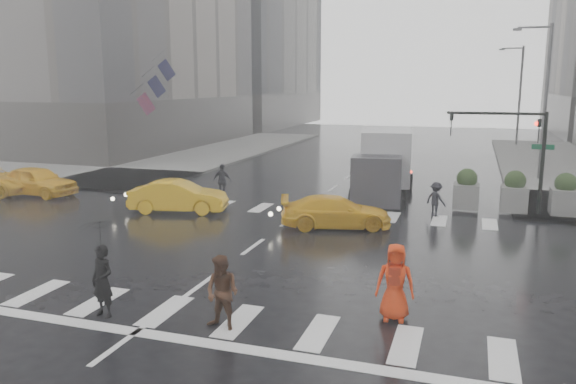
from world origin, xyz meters
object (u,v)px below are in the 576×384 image
(box_truck, at_px, (384,162))
(pedestrian_orange, at_px, (395,282))
(traffic_signal_pole, at_px, (519,142))
(taxi_front, at_px, (37,181))
(taxi_mid, at_px, (178,196))
(pedestrian_brown, at_px, (222,293))

(box_truck, bearing_deg, pedestrian_orange, -86.93)
(traffic_signal_pole, xyz_separation_m, box_truck, (-6.01, 2.20, -1.43))
(box_truck, bearing_deg, taxi_front, -170.21)
(pedestrian_orange, relative_size, taxi_mid, 0.44)
(taxi_front, xyz_separation_m, taxi_mid, (8.80, -1.15, -0.04))
(traffic_signal_pole, bearing_deg, taxi_mid, -164.39)
(pedestrian_orange, bearing_deg, box_truck, 94.38)
(taxi_front, relative_size, taxi_mid, 1.02)
(pedestrian_brown, relative_size, taxi_front, 0.40)
(taxi_front, bearing_deg, taxi_mid, -91.79)
(taxi_mid, bearing_deg, pedestrian_brown, -160.09)
(traffic_signal_pole, xyz_separation_m, pedestrian_orange, (-3.45, -12.71, -2.26))
(taxi_front, height_order, taxi_mid, taxi_front)
(pedestrian_orange, height_order, box_truck, box_truck)
(taxi_front, bearing_deg, box_truck, -67.88)
(traffic_signal_pole, bearing_deg, pedestrian_orange, -105.20)
(traffic_signal_pole, distance_m, pedestrian_orange, 13.36)
(pedestrian_brown, bearing_deg, taxi_front, 152.75)
(traffic_signal_pole, bearing_deg, taxi_front, -173.03)
(pedestrian_brown, distance_m, taxi_mid, 12.64)
(traffic_signal_pole, relative_size, pedestrian_orange, 2.37)
(taxi_front, distance_m, box_truck, 17.74)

